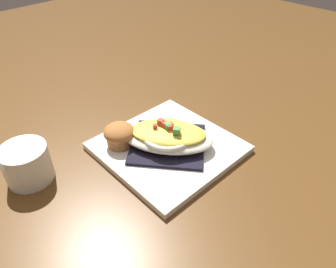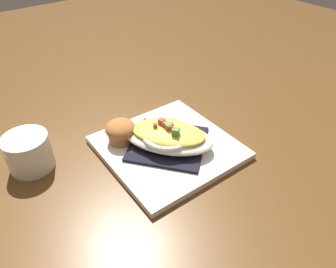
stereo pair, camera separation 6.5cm
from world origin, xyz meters
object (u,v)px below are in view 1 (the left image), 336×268
gratin_dish (168,135)px  muffin (119,134)px  coffee_mug (27,165)px  square_plate (168,147)px

gratin_dish → muffin: 0.11m
muffin → coffee_mug: coffee_mug is taller
gratin_dish → muffin: gratin_dish is taller
gratin_dish → coffee_mug: (-0.14, -0.25, -0.01)m
muffin → gratin_dish: bearing=42.9°
muffin → square_plate: bearing=42.9°
muffin → coffee_mug: size_ratio=0.56×
gratin_dish → coffee_mug: bearing=-118.3°
square_plate → coffee_mug: (-0.14, -0.25, 0.03)m
coffee_mug → gratin_dish: bearing=61.7°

